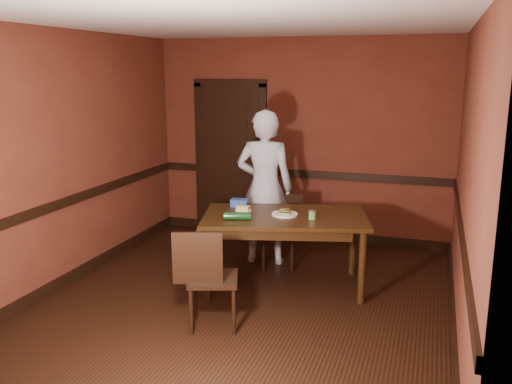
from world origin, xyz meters
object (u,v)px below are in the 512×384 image
Objects in this scene: sauce_jar at (312,215)px; cheese_saucer at (243,209)px; chair_near at (213,277)px; dining_table at (285,251)px; sandwich_plate at (285,213)px; person at (265,188)px; chair_far at (278,232)px; food_tub at (239,203)px.

cheese_saucer is (-0.78, 0.09, -0.02)m from sauce_jar.
sauce_jar is (0.67, 1.00, 0.38)m from chair_near.
cheese_saucer reaches higher than dining_table.
person is at bearing 122.61° from sandwich_plate.
chair_near is 0.51× the size of person.
chair_far is 1.66m from chair_near.
sandwich_plate is 0.32m from sauce_jar.
chair_near reaches higher than sauce_jar.
chair_far is at bearing 97.62° from dining_table.
cheese_saucer is (-0.03, -0.66, -0.10)m from person.
person is at bearing -106.82° from chair_near.
chair_far is 0.54m from person.
chair_near reaches higher than cheese_saucer.
food_tub is (-0.34, -0.38, 0.41)m from chair_far.
food_tub is at bearing -148.87° from chair_far.
person is 0.67m from cheese_saucer.
sandwich_plate is 2.93× the size of sauce_jar.
chair_far reaches higher than dining_table.
person is 6.74× the size of sandwich_plate.
sauce_jar is at bearing -28.24° from dining_table.
dining_table is 18.23× the size of sauce_jar.
chair_far is 0.74m from sandwich_plate.
chair_far is at bearing 41.29° from food_tub.
sandwich_plate is 0.61m from food_tub.
dining_table is 0.42m from sandwich_plate.
person is 19.77× the size of sauce_jar.
chair_far is at bearing 112.40° from sandwich_plate.
chair_far is at bearing -113.46° from chair_near.
sauce_jar is at bearing 127.04° from person.
person is 8.95× the size of food_tub.
dining_table is 2.02× the size of chair_far.
chair_far is at bearing 145.15° from person.
sandwich_plate is 1.52× the size of cheese_saucer.
chair_far is (-0.24, 0.58, 0.02)m from dining_table.
cheese_saucer is (-0.23, -0.56, 0.40)m from chair_far.
sauce_jar reaches higher than chair_far.
sauce_jar reaches higher than dining_table.
sauce_jar is 0.78m from cheese_saucer.
dining_table is at bearing -127.94° from chair_near.
sandwich_plate reaches higher than cheese_saucer.
sauce_jar is (0.74, -0.75, -0.08)m from person.
person is 0.51m from food_tub.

